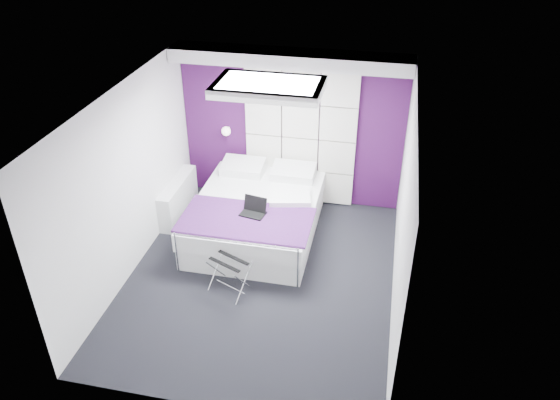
% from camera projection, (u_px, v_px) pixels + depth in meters
% --- Properties ---
extents(floor, '(4.40, 4.40, 0.00)m').
position_uv_depth(floor, '(261.00, 277.00, 7.59)').
color(floor, black).
rests_on(floor, ground).
extents(ceiling, '(4.40, 4.40, 0.00)m').
position_uv_depth(ceiling, '(257.00, 100.00, 6.23)').
color(ceiling, white).
rests_on(ceiling, wall_back).
extents(wall_back, '(3.60, 0.00, 3.60)m').
position_uv_depth(wall_back, '(292.00, 128.00, 8.75)').
color(wall_back, white).
rests_on(wall_back, floor).
extents(wall_left, '(0.00, 4.40, 4.40)m').
position_uv_depth(wall_left, '(127.00, 182.00, 7.23)').
color(wall_left, white).
rests_on(wall_left, floor).
extents(wall_right, '(0.00, 4.40, 4.40)m').
position_uv_depth(wall_right, '(403.00, 213.00, 6.59)').
color(wall_right, white).
rests_on(wall_right, floor).
extents(accent_wall, '(3.58, 0.02, 2.58)m').
position_uv_depth(accent_wall, '(292.00, 128.00, 8.74)').
color(accent_wall, '#390E3F').
rests_on(accent_wall, wall_back).
extents(soffit, '(3.58, 0.50, 0.20)m').
position_uv_depth(soffit, '(290.00, 58.00, 7.91)').
color(soffit, white).
rests_on(soffit, wall_back).
extents(headboard, '(1.80, 0.08, 2.30)m').
position_uv_depth(headboard, '(300.00, 137.00, 8.74)').
color(headboard, silver).
rests_on(headboard, wall_back).
extents(skylight, '(1.36, 0.86, 0.12)m').
position_uv_depth(skylight, '(269.00, 86.00, 6.76)').
color(skylight, white).
rests_on(skylight, ceiling).
extents(wall_lamp, '(0.15, 0.15, 0.15)m').
position_uv_depth(wall_lamp, '(227.00, 130.00, 8.86)').
color(wall_lamp, white).
rests_on(wall_lamp, wall_back).
extents(radiator, '(0.22, 1.20, 0.60)m').
position_uv_depth(radiator, '(178.00, 198.00, 8.82)').
color(radiator, white).
rests_on(radiator, floor).
extents(bed, '(1.86, 2.25, 0.78)m').
position_uv_depth(bed, '(257.00, 215.00, 8.32)').
color(bed, white).
rests_on(bed, floor).
extents(nightstand, '(0.50, 0.39, 0.06)m').
position_uv_depth(nightstand, '(252.00, 167.00, 9.07)').
color(nightstand, white).
rests_on(nightstand, wall_back).
extents(luggage_rack, '(0.50, 0.37, 0.50)m').
position_uv_depth(luggage_rack, '(230.00, 275.00, 7.23)').
color(luggage_rack, silver).
rests_on(luggage_rack, floor).
extents(laptop, '(0.34, 0.25, 0.25)m').
position_uv_depth(laptop, '(254.00, 209.00, 7.79)').
color(laptop, black).
rests_on(laptop, bed).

